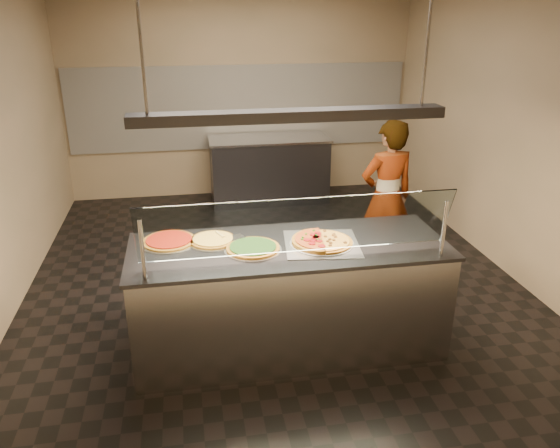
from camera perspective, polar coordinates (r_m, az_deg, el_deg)
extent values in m
cube|color=black|center=(5.76, -0.59, -6.00)|extent=(5.00, 6.00, 0.02)
cube|color=tan|center=(8.17, -4.23, 13.49)|extent=(5.00, 0.02, 3.00)
cube|color=tan|center=(2.48, 10.95, -7.11)|extent=(5.00, 0.02, 3.00)
cube|color=tan|center=(6.15, 23.39, 9.00)|extent=(0.02, 6.00, 3.00)
cube|color=silver|center=(8.17, -4.17, 12.07)|extent=(4.90, 0.02, 1.20)
cube|color=#B7B7BC|center=(4.52, 0.92, -7.75)|extent=(2.47, 0.90, 0.90)
cube|color=#353539|center=(4.31, 0.96, -2.38)|extent=(2.51, 0.94, 0.03)
cylinder|color=#B7B7BC|center=(3.80, -14.17, -2.70)|extent=(0.03, 0.03, 0.44)
cylinder|color=#B7B7BC|center=(4.21, 16.74, -0.50)|extent=(0.03, 0.03, 0.44)
cube|color=white|center=(3.88, 1.94, -0.17)|extent=(2.27, 0.18, 0.47)
cube|color=silver|center=(4.33, 4.37, -2.06)|extent=(0.64, 0.64, 0.01)
cylinder|color=silver|center=(4.33, 4.38, -1.98)|extent=(0.51, 0.51, 0.01)
cylinder|color=maroon|center=(4.39, 3.99, -0.92)|extent=(0.06, 0.06, 0.01)
cylinder|color=maroon|center=(4.35, 3.92, -1.17)|extent=(0.06, 0.06, 0.01)
cylinder|color=maroon|center=(4.37, 3.49, -1.06)|extent=(0.06, 0.06, 0.01)
cylinder|color=maroon|center=(4.33, 3.77, -1.30)|extent=(0.06, 0.06, 0.01)
cylinder|color=maroon|center=(4.32, 3.75, -1.35)|extent=(0.06, 0.06, 0.01)
cylinder|color=maroon|center=(4.30, 3.60, -1.46)|extent=(0.06, 0.06, 0.01)
cylinder|color=maroon|center=(4.27, 2.84, -1.62)|extent=(0.06, 0.06, 0.01)
cylinder|color=maroon|center=(4.26, 3.49, -1.68)|extent=(0.06, 0.06, 0.01)
cylinder|color=maroon|center=(4.20, 3.35, -2.00)|extent=(0.06, 0.06, 0.01)
cylinder|color=maroon|center=(4.26, 4.09, -1.70)|extent=(0.06, 0.06, 0.01)
cylinder|color=maroon|center=(4.17, 4.38, -2.24)|extent=(0.06, 0.06, 0.01)
cube|color=#19590F|center=(4.44, 3.54, -0.62)|extent=(0.02, 0.02, 0.01)
cube|color=#19590F|center=(4.35, 3.79, -1.12)|extent=(0.02, 0.02, 0.01)
cube|color=#19590F|center=(4.37, 2.71, -0.99)|extent=(0.01, 0.02, 0.01)
cube|color=#19590F|center=(4.31, 2.37, -1.34)|extent=(0.01, 0.02, 0.01)
cube|color=#19590F|center=(4.27, 2.32, -1.54)|extent=(0.02, 0.02, 0.01)
cube|color=#19590F|center=(4.27, 3.90, -1.56)|extent=(0.02, 0.02, 0.01)
cube|color=#19590F|center=(4.27, 4.20, -1.59)|extent=(0.02, 0.02, 0.01)
sphere|color=#513014|center=(4.22, 5.24, -2.22)|extent=(0.03, 0.03, 0.03)
sphere|color=#513014|center=(4.27, 5.29, -1.97)|extent=(0.03, 0.03, 0.03)
sphere|color=#513014|center=(4.29, 5.00, -1.80)|extent=(0.03, 0.03, 0.03)
sphere|color=#513014|center=(4.28, 6.79, -1.92)|extent=(0.03, 0.03, 0.03)
sphere|color=#513014|center=(4.32, 5.63, -1.66)|extent=(0.03, 0.03, 0.03)
sphere|color=#513014|center=(4.33, 5.21, -1.59)|extent=(0.03, 0.03, 0.03)
sphere|color=#513014|center=(4.38, 5.80, -1.33)|extent=(0.03, 0.03, 0.03)
sphere|color=#513014|center=(4.41, 5.61, -1.18)|extent=(0.03, 0.03, 0.03)
sphere|color=#513014|center=(4.42, 5.61, -1.08)|extent=(0.03, 0.03, 0.03)
sphere|color=#513014|center=(4.38, 4.75, -1.30)|extent=(0.03, 0.03, 0.03)
sphere|color=#513014|center=(4.49, 4.67, -0.71)|extent=(0.03, 0.03, 0.03)
cylinder|color=silver|center=(4.23, -2.85, -2.65)|extent=(0.44, 0.44, 0.01)
cylinder|color=brown|center=(4.22, -2.85, -2.49)|extent=(0.41, 0.41, 0.02)
cylinder|color=black|center=(4.22, -2.86, -2.31)|extent=(0.36, 0.36, 0.01)
cylinder|color=silver|center=(4.40, -7.03, -1.77)|extent=(0.40, 0.40, 0.01)
cylinder|color=brown|center=(4.40, -7.03, -1.63)|extent=(0.37, 0.37, 0.02)
cylinder|color=gold|center=(4.39, -7.04, -1.49)|extent=(0.32, 0.32, 0.01)
cylinder|color=silver|center=(4.44, -11.51, -1.83)|extent=(0.45, 0.45, 0.01)
cylinder|color=brown|center=(4.44, -11.52, -1.70)|extent=(0.42, 0.42, 0.02)
cylinder|color=maroon|center=(4.43, -11.54, -1.55)|extent=(0.36, 0.36, 0.01)
cube|color=#B7B7BC|center=(4.40, -4.62, -1.34)|extent=(0.16, 0.15, 0.00)
cylinder|color=tan|center=(4.45, -6.31, -1.08)|extent=(0.08, 0.14, 0.02)
cube|color=#353539|center=(7.99, -1.16, 5.64)|extent=(1.67, 0.70, 0.90)
cube|color=#B7B7BC|center=(7.87, -1.19, 8.89)|extent=(1.71, 0.74, 0.03)
imported|color=#37323B|center=(5.81, 11.07, 2.74)|extent=(0.65, 0.48, 1.64)
cube|color=#353539|center=(4.00, 1.05, 11.27)|extent=(2.30, 0.18, 0.08)
cylinder|color=#B7B7BC|center=(3.87, -14.40, 18.41)|extent=(0.02, 0.02, 1.01)
cylinder|color=#B7B7BC|center=(4.24, 15.23, 18.59)|extent=(0.02, 0.02, 1.01)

